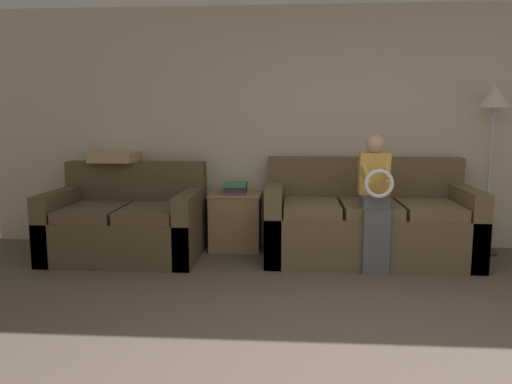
% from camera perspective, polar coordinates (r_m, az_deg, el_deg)
% --- Properties ---
extents(wall_back, '(7.78, 0.06, 2.55)m').
position_cam_1_polar(wall_back, '(5.45, 9.84, 7.18)').
color(wall_back, beige).
rests_on(wall_back, ground_plane).
extents(couch_main, '(2.00, 0.97, 0.98)m').
position_cam_1_polar(couch_main, '(5.08, 12.58, -3.53)').
color(couch_main, brown).
rests_on(couch_main, ground_plane).
extents(couch_side, '(1.47, 0.98, 0.93)m').
position_cam_1_polar(couch_side, '(5.21, -14.47, -3.60)').
color(couch_side, brown).
rests_on(couch_side, ground_plane).
extents(child_left_seated, '(0.28, 0.37, 1.24)m').
position_cam_1_polar(child_left_seated, '(4.62, 13.47, -0.42)').
color(child_left_seated, '#56565B').
rests_on(child_left_seated, ground_plane).
extents(side_shelf, '(0.54, 0.44, 0.60)m').
position_cam_1_polar(side_shelf, '(5.30, -2.36, -3.28)').
color(side_shelf, '#9E7A51').
rests_on(side_shelf, ground_plane).
extents(book_stack, '(0.24, 0.31, 0.11)m').
position_cam_1_polar(book_stack, '(5.24, -2.33, 0.49)').
color(book_stack, '#7A4284').
rests_on(book_stack, side_shelf).
extents(floor_lamp, '(0.32, 0.32, 1.71)m').
position_cam_1_polar(floor_lamp, '(5.55, 25.54, 8.33)').
color(floor_lamp, '#2D2B28').
rests_on(floor_lamp, ground_plane).
extents(throw_pillow, '(0.45, 0.45, 0.10)m').
position_cam_1_polar(throw_pillow, '(5.51, -15.83, 3.89)').
color(throw_pillow, tan).
rests_on(throw_pillow, couch_side).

